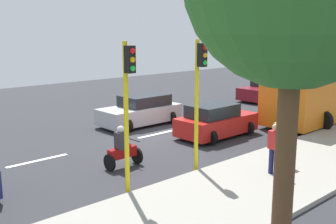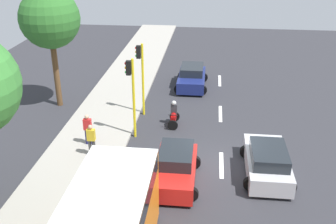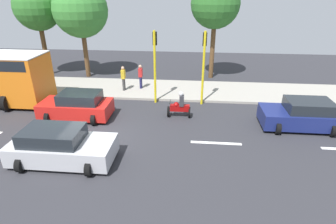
# 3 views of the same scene
# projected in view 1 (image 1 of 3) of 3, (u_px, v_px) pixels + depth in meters

# --- Properties ---
(ground_plane) EXTENTS (40.00, 60.00, 0.10)m
(ground_plane) POSITION_uv_depth(u_px,v_px,m) (159.00, 135.00, 19.39)
(ground_plane) COLOR #2D2D33
(sidewalk) EXTENTS (4.00, 60.00, 0.15)m
(sidewalk) POSITION_uv_depth(u_px,v_px,m) (292.00, 169.00, 14.31)
(sidewalk) COLOR #9E998E
(sidewalk) RESTS_ON ground
(lane_stripe_north) EXTENTS (0.20, 2.40, 0.01)m
(lane_stripe_north) POSITION_uv_depth(u_px,v_px,m) (38.00, 161.00, 15.40)
(lane_stripe_north) COLOR white
(lane_stripe_north) RESTS_ON ground
(lane_stripe_mid) EXTENTS (0.20, 2.40, 0.01)m
(lane_stripe_mid) POSITION_uv_depth(u_px,v_px,m) (159.00, 134.00, 19.38)
(lane_stripe_mid) COLOR white
(lane_stripe_mid) RESTS_ON ground
(lane_stripe_south) EXTENTS (0.20, 2.40, 0.01)m
(lane_stripe_south) POSITION_uv_depth(u_px,v_px,m) (238.00, 116.00, 23.35)
(lane_stripe_south) COLOR white
(lane_stripe_south) RESTS_ON ground
(lane_stripe_far_south) EXTENTS (0.20, 2.40, 0.01)m
(lane_stripe_far_south) POSITION_uv_depth(u_px,v_px,m) (295.00, 103.00, 27.33)
(lane_stripe_far_south) COLOR white
(lane_stripe_far_south) RESTS_ON ground
(car_silver) EXTENTS (2.31, 4.27, 1.52)m
(car_silver) POSITION_uv_depth(u_px,v_px,m) (141.00, 111.00, 21.13)
(car_silver) COLOR #B7B7BC
(car_silver) RESTS_ON ground
(car_red) EXTENTS (2.21, 3.88, 1.52)m
(car_red) POSITION_uv_depth(u_px,v_px,m) (216.00, 121.00, 18.77)
(car_red) COLOR red
(car_red) RESTS_ON ground
(car_maroon) EXTENTS (2.22, 4.58, 1.52)m
(car_maroon) POSITION_uv_depth(u_px,v_px,m) (268.00, 90.00, 28.60)
(car_maroon) COLOR maroon
(car_maroon) RESTS_ON ground
(city_bus) EXTENTS (3.20, 11.00, 3.16)m
(city_bus) POSITION_uv_depth(u_px,v_px,m) (336.00, 84.00, 22.72)
(city_bus) COLOR orange
(city_bus) RESTS_ON ground
(motorcycle) EXTENTS (0.60, 1.30, 1.53)m
(motorcycle) POSITION_uv_depth(u_px,v_px,m) (123.00, 150.00, 14.55)
(motorcycle) COLOR black
(motorcycle) RESTS_ON ground
(pedestrian_near_signal) EXTENTS (0.40, 0.24, 1.69)m
(pedestrian_near_signal) POSITION_uv_depth(u_px,v_px,m) (280.00, 138.00, 14.51)
(pedestrian_near_signal) COLOR #3F3F3F
(pedestrian_near_signal) RESTS_ON sidewalk
(pedestrian_by_tree) EXTENTS (0.40, 0.24, 1.69)m
(pedestrian_by_tree) POSITION_uv_depth(u_px,v_px,m) (275.00, 147.00, 13.40)
(pedestrian_by_tree) COLOR #1E1E4C
(pedestrian_by_tree) RESTS_ON sidewalk
(traffic_light_corner) EXTENTS (0.49, 0.24, 4.50)m
(traffic_light_corner) POSITION_uv_depth(u_px,v_px,m) (128.00, 97.00, 11.73)
(traffic_light_corner) COLOR yellow
(traffic_light_corner) RESTS_ON ground
(traffic_light_midblock) EXTENTS (0.49, 0.24, 4.50)m
(traffic_light_midblock) POSITION_uv_depth(u_px,v_px,m) (199.00, 87.00, 13.68)
(traffic_light_midblock) COLOR yellow
(traffic_light_midblock) RESTS_ON ground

